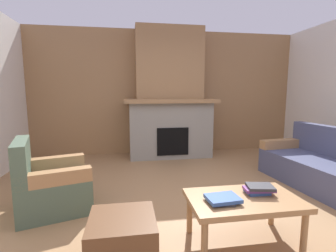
{
  "coord_description": "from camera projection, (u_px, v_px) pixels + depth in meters",
  "views": [
    {
      "loc": [
        -0.88,
        -2.57,
        1.38
      ],
      "look_at": [
        -0.29,
        1.03,
        0.87
      ],
      "focal_mm": 26.44,
      "sensor_mm": 36.0,
      "label": 1
    }
  ],
  "objects": [
    {
      "name": "ground",
      "position": [
        208.0,
        212.0,
        2.84
      ],
      "size": [
        9.0,
        9.0,
        0.0
      ],
      "primitive_type": "plane",
      "color": "#9E754C"
    },
    {
      "name": "book_stack_center",
      "position": [
        259.0,
        189.0,
        2.31
      ],
      "size": [
        0.29,
        0.22,
        0.08
      ],
      "color": "#335699",
      "rests_on": "coffee_table"
    },
    {
      "name": "book_stack_near_edge",
      "position": [
        223.0,
        199.0,
        2.13
      ],
      "size": [
        0.29,
        0.23,
        0.05
      ],
      "color": "#2D2D33",
      "rests_on": "coffee_table"
    },
    {
      "name": "armchair",
      "position": [
        50.0,
        185.0,
        2.88
      ],
      "size": [
        0.95,
        0.95,
        0.85
      ],
      "color": "#4C604C",
      "rests_on": "ground"
    },
    {
      "name": "coffee_table",
      "position": [
        244.0,
        203.0,
        2.24
      ],
      "size": [
        1.0,
        0.6,
        0.43
      ],
      "color": "#A87A4C",
      "rests_on": "ground"
    },
    {
      "name": "wall_back_wood_panel",
      "position": [
        167.0,
        93.0,
        5.59
      ],
      "size": [
        6.0,
        0.12,
        2.7
      ],
      "primitive_type": "cube",
      "color": "#997047",
      "rests_on": "ground"
    },
    {
      "name": "fireplace",
      "position": [
        170.0,
        102.0,
        5.24
      ],
      "size": [
        1.9,
        0.82,
        2.7
      ],
      "color": "gray",
      "rests_on": "ground"
    },
    {
      "name": "ottoman",
      "position": [
        123.0,
        241.0,
        1.96
      ],
      "size": [
        0.52,
        0.52,
        0.4
      ],
      "primitive_type": "cube",
      "color": "brown",
      "rests_on": "ground"
    },
    {
      "name": "couch",
      "position": [
        325.0,
        168.0,
        3.57
      ],
      "size": [
        1.0,
        1.87,
        0.85
      ],
      "color": "#474C6B",
      "rests_on": "ground"
    }
  ]
}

